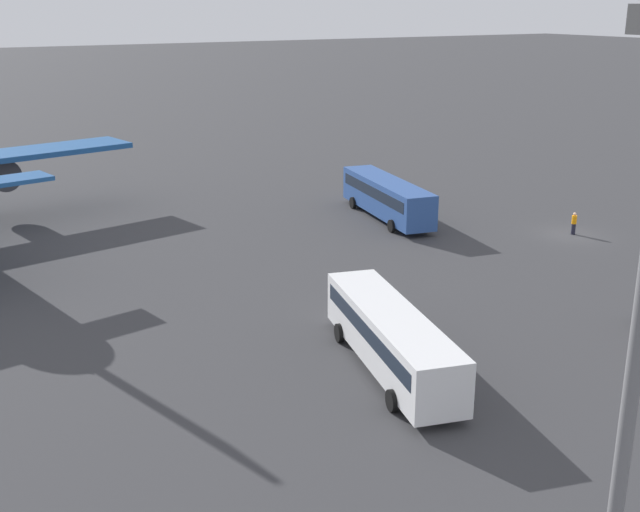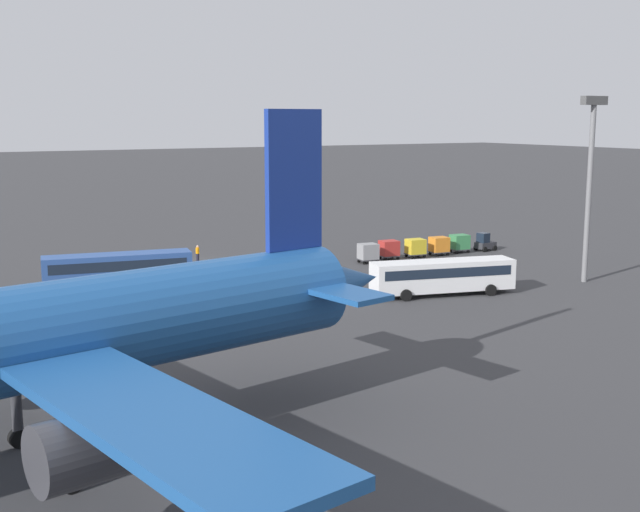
% 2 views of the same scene
% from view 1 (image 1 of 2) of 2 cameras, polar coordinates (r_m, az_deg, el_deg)
% --- Properties ---
extents(ground_plane, '(600.00, 600.00, 0.00)m').
position_cam_1_polar(ground_plane, '(64.91, 17.37, 1.46)').
color(ground_plane, '#38383A').
extents(shuttle_bus_near, '(13.23, 4.94, 3.22)m').
position_cam_1_polar(shuttle_bus_near, '(66.51, 4.78, 4.31)').
color(shuttle_bus_near, '#2D5199').
rests_on(shuttle_bus_near, ground).
extents(shuttle_bus_far, '(12.89, 5.68, 3.03)m').
position_cam_1_polar(shuttle_bus_far, '(39.03, 5.07, -5.62)').
color(shuttle_bus_far, white).
rests_on(shuttle_bus_far, ground).
extents(worker_person, '(0.38, 0.38, 1.74)m').
position_cam_1_polar(worker_person, '(64.86, 17.61, 2.22)').
color(worker_person, '#1E1E2D').
rests_on(worker_person, ground).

